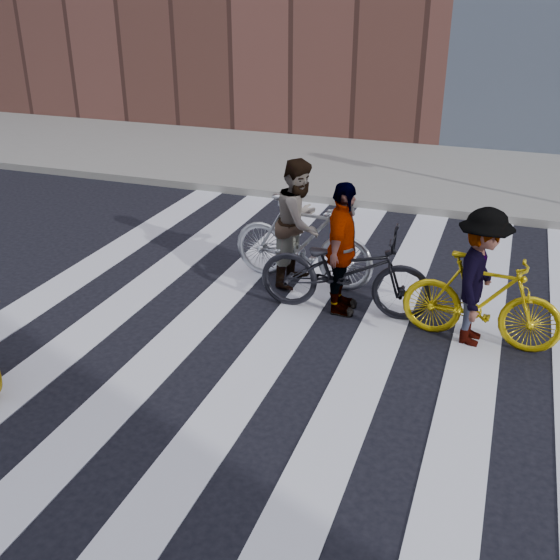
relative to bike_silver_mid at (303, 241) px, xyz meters
The scene contains 9 objects.
ground 1.85m from the bike_silver_mid, 63.26° to the right, with size 100.00×100.00×0.00m, color black.
sidewalk_far 6.02m from the bike_silver_mid, 82.50° to the left, with size 100.00×5.00×0.15m, color gray.
zebra_crosswalk 1.84m from the bike_silver_mid, 63.26° to the right, with size 8.25×10.00×0.01m.
bike_silver_mid is the anchor object (origin of this frame).
bike_yellow_right 2.59m from the bike_silver_mid, 20.34° to the right, with size 0.51×1.79×1.08m, color gold.
bike_dark_rear 1.02m from the bike_silver_mid, 41.08° to the right, with size 0.75×2.15×1.13m, color black.
rider_mid 0.26m from the bike_silver_mid, behind, with size 0.85×0.66×1.74m, color slate.
rider_right 2.55m from the bike_silver_mid, 20.73° to the right, with size 1.05×0.60×1.62m, color slate.
rider_rear 1.01m from the bike_silver_mid, 43.00° to the right, with size 0.99×0.41×1.68m, color slate.
Camera 1 is at (1.74, -6.36, 3.83)m, focal length 42.00 mm.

